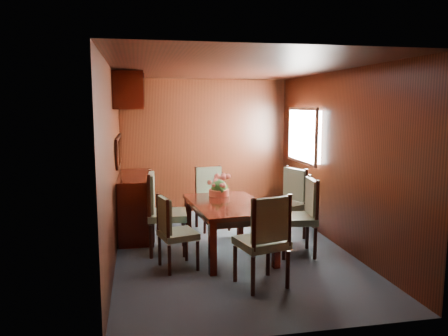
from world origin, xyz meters
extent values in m
plane|color=#313B42|center=(0.00, 0.00, 0.00)|extent=(4.50, 4.50, 0.00)
cube|color=black|center=(-1.50, 0.00, 1.20)|extent=(0.02, 4.50, 2.40)
cube|color=black|center=(1.50, 0.00, 1.20)|extent=(0.02, 4.50, 2.40)
cube|color=black|center=(0.00, 2.25, 1.20)|extent=(3.00, 0.02, 2.40)
cube|color=black|center=(0.00, -2.25, 1.20)|extent=(3.00, 0.02, 2.40)
cube|color=black|center=(0.00, 0.00, 2.40)|extent=(3.00, 4.50, 0.02)
cube|color=white|center=(1.48, 1.10, 1.45)|extent=(0.14, 1.10, 0.80)
cube|color=#B2B2B7|center=(1.41, 1.10, 1.45)|extent=(0.04, 1.20, 0.90)
cube|color=black|center=(-1.47, 1.00, 1.28)|extent=(0.03, 1.36, 0.41)
cube|color=silver|center=(-1.45, 1.00, 1.28)|extent=(0.01, 1.30, 0.35)
cube|color=black|center=(-1.30, 1.00, 2.13)|extent=(0.40, 1.40, 0.50)
cube|color=black|center=(-1.25, 1.00, 0.45)|extent=(0.48, 1.40, 0.90)
cube|color=black|center=(-0.39, -0.83, 0.31)|extent=(0.09, 0.09, 0.62)
cube|color=black|center=(0.40, -0.75, 0.31)|extent=(0.09, 0.09, 0.62)
cube|color=black|center=(-0.52, 0.49, 0.31)|extent=(0.09, 0.09, 0.62)
cube|color=black|center=(0.27, 0.57, 0.31)|extent=(0.09, 0.09, 0.62)
cube|color=black|center=(-0.06, -0.13, 0.58)|extent=(0.92, 1.41, 0.09)
cube|color=black|center=(-0.06, -0.13, 0.65)|extent=(1.04, 1.53, 0.05)
cylinder|color=black|center=(-0.97, -0.40, 0.18)|extent=(0.04, 0.04, 0.36)
cylinder|color=black|center=(-0.87, -0.75, 0.18)|extent=(0.04, 0.04, 0.36)
cylinder|color=black|center=(-0.63, -0.31, 0.18)|extent=(0.04, 0.04, 0.36)
cylinder|color=black|center=(-0.54, -0.66, 0.18)|extent=(0.04, 0.04, 0.36)
cube|color=#5C6D53|center=(-0.75, -0.53, 0.41)|extent=(0.50, 0.51, 0.07)
cylinder|color=black|center=(-0.98, -0.40, 0.65)|extent=(0.04, 0.04, 0.48)
cylinder|color=black|center=(-0.88, -0.75, 0.65)|extent=(0.04, 0.04, 0.48)
cube|color=#5C6D53|center=(-0.91, -0.57, 0.67)|extent=(0.15, 0.39, 0.40)
cylinder|color=black|center=(-1.03, 0.31, 0.22)|extent=(0.05, 0.05, 0.43)
cylinder|color=black|center=(-1.06, -0.14, 0.22)|extent=(0.05, 0.05, 0.43)
cylinder|color=black|center=(-0.61, 0.28, 0.22)|extent=(0.05, 0.05, 0.43)
cylinder|color=black|center=(-0.64, -0.17, 0.22)|extent=(0.05, 0.05, 0.43)
cube|color=#5C6D53|center=(-0.83, 0.07, 0.50)|extent=(0.53, 0.55, 0.09)
cylinder|color=black|center=(-1.04, 0.31, 0.79)|extent=(0.05, 0.05, 0.58)
cylinder|color=black|center=(-1.07, -0.14, 0.79)|extent=(0.05, 0.05, 0.58)
cube|color=#5C6D53|center=(-1.03, 0.08, 0.81)|extent=(0.10, 0.47, 0.49)
cylinder|color=black|center=(0.97, -0.57, 0.20)|extent=(0.05, 0.05, 0.41)
cylinder|color=black|center=(1.03, -0.15, 0.20)|extent=(0.05, 0.05, 0.41)
cylinder|color=black|center=(0.58, -0.51, 0.20)|extent=(0.05, 0.05, 0.41)
cylinder|color=black|center=(0.64, -0.10, 0.20)|extent=(0.05, 0.05, 0.41)
cube|color=#5C6D53|center=(0.80, -0.33, 0.47)|extent=(0.53, 0.54, 0.08)
cylinder|color=black|center=(0.98, -0.57, 0.74)|extent=(0.05, 0.05, 0.54)
cylinder|color=black|center=(1.04, -0.15, 0.74)|extent=(0.05, 0.05, 0.54)
cube|color=#5C6D53|center=(0.99, -0.36, 0.76)|extent=(0.13, 0.44, 0.46)
cylinder|color=black|center=(1.15, 0.26, 0.21)|extent=(0.05, 0.05, 0.41)
cylinder|color=black|center=(1.00, 0.66, 0.21)|extent=(0.05, 0.05, 0.41)
cylinder|color=black|center=(0.78, 0.12, 0.21)|extent=(0.05, 0.05, 0.41)
cylinder|color=black|center=(0.63, 0.52, 0.21)|extent=(0.05, 0.05, 0.41)
cube|color=#5C6D53|center=(0.89, 0.39, 0.48)|extent=(0.61, 0.62, 0.09)
cylinder|color=black|center=(1.16, 0.27, 0.75)|extent=(0.05, 0.05, 0.55)
cylinder|color=black|center=(1.01, 0.67, 0.75)|extent=(0.05, 0.05, 0.55)
cube|color=#5C6D53|center=(1.07, 0.46, 0.78)|extent=(0.22, 0.44, 0.47)
cylinder|color=black|center=(-0.08, -1.45, 0.21)|extent=(0.05, 0.05, 0.41)
cylinder|color=black|center=(0.33, -1.35, 0.21)|extent=(0.05, 0.05, 0.41)
cylinder|color=black|center=(-0.18, -1.06, 0.21)|extent=(0.05, 0.05, 0.41)
cylinder|color=black|center=(0.23, -0.96, 0.21)|extent=(0.05, 0.05, 0.41)
cube|color=#5C6D53|center=(0.08, -1.21, 0.47)|extent=(0.58, 0.57, 0.08)
cylinder|color=black|center=(-0.07, -1.46, 0.75)|extent=(0.05, 0.05, 0.55)
cylinder|color=black|center=(0.34, -1.36, 0.75)|extent=(0.05, 0.05, 0.55)
cube|color=#5C6D53|center=(0.13, -1.39, 0.77)|extent=(0.44, 0.17, 0.46)
cylinder|color=black|center=(0.10, 1.27, 0.20)|extent=(0.04, 0.04, 0.39)
cylinder|color=black|center=(-0.30, 1.19, 0.20)|extent=(0.04, 0.04, 0.39)
cylinder|color=black|center=(0.17, 0.89, 0.20)|extent=(0.04, 0.04, 0.39)
cylinder|color=black|center=(-0.23, 0.81, 0.20)|extent=(0.04, 0.04, 0.39)
cube|color=#5C6D53|center=(-0.07, 1.04, 0.45)|extent=(0.54, 0.53, 0.08)
cylinder|color=black|center=(0.09, 1.28, 0.72)|extent=(0.04, 0.04, 0.53)
cylinder|color=black|center=(-0.30, 1.20, 0.72)|extent=(0.04, 0.04, 0.53)
cube|color=#5C6D53|center=(-0.10, 1.22, 0.74)|extent=(0.43, 0.14, 0.44)
cylinder|color=#C9593D|center=(-0.09, 0.34, 0.72)|extent=(0.29, 0.29, 0.09)
sphere|color=#2A561C|center=(-0.09, 0.34, 0.79)|extent=(0.22, 0.22, 0.22)
camera|label=1|loc=(-1.19, -5.55, 1.93)|focal=35.00mm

